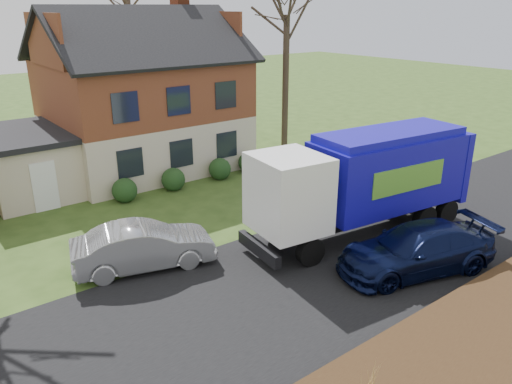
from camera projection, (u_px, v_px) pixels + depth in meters
ground at (292, 283)px, 15.45m from camera, size 120.00×120.00×0.00m
road at (292, 283)px, 15.45m from camera, size 80.00×7.00×0.02m
mulch_verge at (445, 373)px, 11.47m from camera, size 80.00×3.50×0.30m
main_house at (134, 91)px, 25.21m from camera, size 12.95×8.95×9.26m
garbage_truck at (368, 177)px, 18.15m from camera, size 9.18×3.43×3.84m
silver_sedan at (144, 246)px, 16.17m from camera, size 4.81×2.78×1.50m
navy_wagon at (416, 249)px, 15.96m from camera, size 5.66×3.63×1.53m
grass_clump_mid at (371, 383)px, 10.24m from camera, size 0.35×0.29×0.99m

